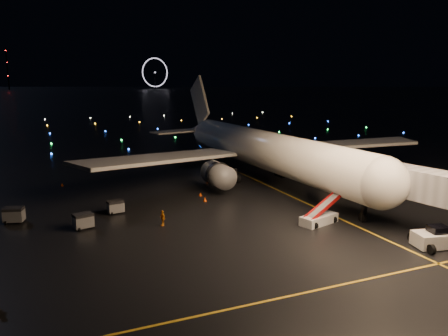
{
  "coord_description": "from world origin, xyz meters",
  "views": [
    {
      "loc": [
        -18.14,
        -34.84,
        15.27
      ],
      "look_at": [
        1.53,
        12.0,
        5.0
      ],
      "focal_mm": 35.0,
      "sensor_mm": 36.0,
      "label": 1
    }
  ],
  "objects_px": {
    "crew_c": "(163,218)",
    "airliner": "(254,127)",
    "baggage_cart_2": "(14,215)",
    "pushback_tug": "(438,237)",
    "belt_loader": "(319,210)",
    "baggage_cart_0": "(83,221)",
    "baggage_cart_1": "(116,207)"
  },
  "relations": [
    {
      "from": "baggage_cart_0",
      "to": "baggage_cart_1",
      "type": "xyz_separation_m",
      "value": [
        3.98,
        4.12,
        -0.05
      ]
    },
    {
      "from": "baggage_cart_0",
      "to": "belt_loader",
      "type": "bearing_deg",
      "value": -33.76
    },
    {
      "from": "baggage_cart_0",
      "to": "crew_c",
      "type": "bearing_deg",
      "value": -30.92
    },
    {
      "from": "crew_c",
      "to": "airliner",
      "type": "bearing_deg",
      "value": 116.25
    },
    {
      "from": "airliner",
      "to": "baggage_cart_2",
      "type": "relative_size",
      "value": 28.25
    },
    {
      "from": "baggage_cart_1",
      "to": "airliner",
      "type": "bearing_deg",
      "value": 16.77
    },
    {
      "from": "belt_loader",
      "to": "baggage_cart_0",
      "type": "bearing_deg",
      "value": 144.65
    },
    {
      "from": "pushback_tug",
      "to": "crew_c",
      "type": "relative_size",
      "value": 2.52
    },
    {
      "from": "airliner",
      "to": "belt_loader",
      "type": "relative_size",
      "value": 8.67
    },
    {
      "from": "baggage_cart_2",
      "to": "baggage_cart_1",
      "type": "bearing_deg",
      "value": 11.0
    },
    {
      "from": "baggage_cart_0",
      "to": "baggage_cart_2",
      "type": "height_order",
      "value": "baggage_cart_2"
    },
    {
      "from": "baggage_cart_1",
      "to": "crew_c",
      "type": "bearing_deg",
      "value": -66.97
    },
    {
      "from": "airliner",
      "to": "crew_c",
      "type": "xyz_separation_m",
      "value": [
        -19.55,
        -17.35,
        -7.2
      ]
    },
    {
      "from": "baggage_cart_2",
      "to": "pushback_tug",
      "type": "bearing_deg",
      "value": -16.81
    },
    {
      "from": "crew_c",
      "to": "baggage_cart_1",
      "type": "height_order",
      "value": "crew_c"
    },
    {
      "from": "crew_c",
      "to": "belt_loader",
      "type": "bearing_deg",
      "value": 54.06
    },
    {
      "from": "belt_loader",
      "to": "baggage_cart_1",
      "type": "xyz_separation_m",
      "value": [
        -19.64,
        12.35,
        -0.83
      ]
    },
    {
      "from": "belt_loader",
      "to": "baggage_cart_2",
      "type": "height_order",
      "value": "belt_loader"
    },
    {
      "from": "baggage_cart_0",
      "to": "baggage_cart_1",
      "type": "relative_size",
      "value": 1.07
    },
    {
      "from": "pushback_tug",
      "to": "baggage_cart_1",
      "type": "relative_size",
      "value": 2.39
    },
    {
      "from": "pushback_tug",
      "to": "baggage_cart_2",
      "type": "relative_size",
      "value": 2.13
    },
    {
      "from": "pushback_tug",
      "to": "belt_loader",
      "type": "distance_m",
      "value": 11.7
    },
    {
      "from": "airliner",
      "to": "baggage_cart_0",
      "type": "bearing_deg",
      "value": -153.6
    },
    {
      "from": "baggage_cart_1",
      "to": "pushback_tug",
      "type": "bearing_deg",
      "value": -48.84
    },
    {
      "from": "airliner",
      "to": "baggage_cart_2",
      "type": "height_order",
      "value": "airliner"
    },
    {
      "from": "baggage_cart_0",
      "to": "baggage_cart_2",
      "type": "xyz_separation_m",
      "value": [
        -6.76,
        4.94,
        0.04
      ]
    },
    {
      "from": "airliner",
      "to": "pushback_tug",
      "type": "xyz_separation_m",
      "value": [
        2.44,
        -33.15,
        -7.03
      ]
    },
    {
      "from": "pushback_tug",
      "to": "baggage_cart_2",
      "type": "xyz_separation_m",
      "value": [
        -36.63,
        23.05,
        -0.16
      ]
    },
    {
      "from": "pushback_tug",
      "to": "crew_c",
      "type": "bearing_deg",
      "value": 157.35
    },
    {
      "from": "pushback_tug",
      "to": "baggage_cart_2",
      "type": "bearing_deg",
      "value": 160.87
    },
    {
      "from": "airliner",
      "to": "baggage_cart_0",
      "type": "xyz_separation_m",
      "value": [
        -27.43,
        -15.03,
        -7.23
      ]
    },
    {
      "from": "airliner",
      "to": "belt_loader",
      "type": "height_order",
      "value": "airliner"
    }
  ]
}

